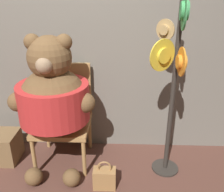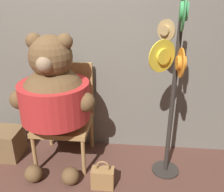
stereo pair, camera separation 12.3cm
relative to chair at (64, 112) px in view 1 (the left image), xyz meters
name	(u,v)px [view 1 (the left image)]	position (x,y,z in m)	size (l,w,h in m)	color
ground_plane	(69,181)	(0.11, -0.44, -0.55)	(14.00, 14.00, 0.00)	brown
wall_back	(74,42)	(0.11, 0.28, 0.70)	(8.00, 0.10, 2.49)	slate
chair	(64,112)	(0.00, 0.00, 0.00)	(0.57, 0.55, 1.05)	#B2844C
teddy_bear	(53,98)	(-0.04, -0.19, 0.26)	(0.83, 0.74, 1.41)	brown
hat_display_rack	(172,77)	(1.06, -0.28, 0.51)	(0.40, 0.49, 1.77)	#332D28
handbag_on_ground	(104,178)	(0.47, -0.50, -0.44)	(0.22, 0.12, 0.30)	#A87A47
wooden_crate	(3,147)	(-0.68, -0.11, -0.38)	(0.33, 0.33, 0.33)	brown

